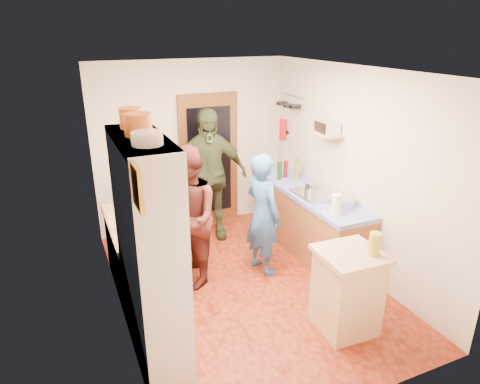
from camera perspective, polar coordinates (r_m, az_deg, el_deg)
floor at (r=5.48m, az=0.79°, el=-12.36°), size 3.00×4.00×0.02m
ceiling at (r=4.60m, az=0.95°, el=16.07°), size 3.00×4.00×0.02m
wall_back at (r=6.68m, az=-6.34°, el=6.09°), size 3.00×0.02×2.60m
wall_front at (r=3.34m, az=15.55°, el=-10.51°), size 3.00×0.02×2.60m
wall_left at (r=4.52m, az=-16.87°, el=-2.13°), size 0.02×4.00×2.60m
wall_right at (r=5.65m, az=14.95°, el=2.71°), size 0.02×4.00×2.60m
door_frame at (r=6.79m, az=-4.14°, el=4.21°), size 0.95×0.06×2.10m
door_glass at (r=6.76m, az=-4.04°, el=4.13°), size 0.70×0.02×1.70m
hutch_body at (r=3.91m, az=-11.87°, el=-8.63°), size 0.40×1.20×2.20m
hutch_top_shelf at (r=3.52m, az=-13.17°, el=6.89°), size 0.40×1.14×0.04m
plate_stack at (r=3.23m, az=-12.30°, el=7.01°), size 0.23×0.23×0.10m
orange_pot_a at (r=3.53m, az=-13.45°, el=8.75°), size 0.22×0.22×0.18m
orange_pot_b at (r=3.82m, az=-14.33°, el=9.56°), size 0.20×0.20×0.18m
left_counter_base at (r=5.33m, az=-13.22°, el=-8.55°), size 0.60×1.40×0.85m
left_counter_top at (r=5.13m, az=-13.64°, el=-4.16°), size 0.64×1.44×0.05m
toaster at (r=4.70m, az=-12.15°, el=-4.85°), size 0.28×0.22×0.19m
kettle at (r=4.92m, az=-13.94°, el=-3.81°), size 0.18×0.18×0.18m
orange_bowl at (r=5.32m, az=-13.32°, el=-2.37°), size 0.21×0.21×0.09m
chopping_board at (r=5.66m, az=-14.62°, el=-1.40°), size 0.35×0.30×0.02m
right_counter_base at (r=6.17m, az=9.08°, el=-4.05°), size 0.60×2.20×0.84m
right_counter_top at (r=6.00m, az=9.32°, el=-0.15°), size 0.62×2.22×0.06m
hob at (r=5.84m, az=10.28°, el=-0.26°), size 0.55×0.58×0.04m
pot_on_hob at (r=5.83m, az=9.59°, el=0.66°), size 0.20×0.20×0.13m
bottle_a at (r=6.36m, az=5.30°, el=2.86°), size 0.07×0.07×0.27m
bottle_b at (r=6.47m, az=6.10°, el=3.07°), size 0.07×0.07×0.25m
bottle_c at (r=6.42m, az=7.66°, el=3.12°), size 0.09×0.09×0.31m
paper_towel at (r=5.25m, az=12.71°, el=-1.64°), size 0.14×0.14×0.26m
mixing_bowl at (r=5.56m, az=13.61°, el=-1.26°), size 0.33×0.33×0.11m
island_base at (r=4.70m, az=14.03°, el=-12.94°), size 0.57×0.57×0.86m
island_top at (r=4.47m, az=14.54°, el=-8.07°), size 0.65×0.65×0.05m
cutting_board at (r=4.47m, az=13.65°, el=-7.82°), size 0.36×0.29×0.02m
oil_jar at (r=4.42m, az=17.52°, el=-6.63°), size 0.12×0.12×0.24m
pan_rail at (r=6.68m, az=7.03°, el=12.63°), size 0.02×0.65×0.02m
pan_hang_a at (r=6.52m, az=7.30°, el=11.25°), size 0.18×0.18×0.05m
pan_hang_b at (r=6.69m, az=6.41°, el=11.37°), size 0.16×0.16×0.05m
pan_hang_c at (r=6.86m, az=5.57°, el=11.72°), size 0.17×0.17×0.05m
wall_shelf at (r=5.81m, az=11.50°, el=7.60°), size 0.26×0.42×0.03m
radio at (r=5.79m, az=11.56°, el=8.46°), size 0.24×0.31×0.15m
ext_bracket at (r=6.94m, az=6.15°, el=7.93°), size 0.06×0.10×0.04m
fire_extinguisher at (r=6.90m, az=5.73°, el=8.30°), size 0.11×0.11×0.32m
picture_frame at (r=2.81m, az=-13.54°, el=0.58°), size 0.03×0.25×0.30m
person_hob at (r=5.43m, az=3.46°, el=-3.01°), size 0.51×0.66×1.60m
person_left at (r=5.21m, az=-6.79°, el=-3.24°), size 0.69×0.87×1.75m
person_back at (r=6.30m, az=-4.17°, el=2.25°), size 1.22×0.67×1.98m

